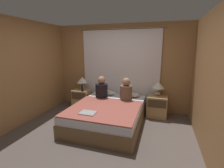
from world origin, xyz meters
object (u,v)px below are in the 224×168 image
at_px(person_right_in_bed, 126,91).
at_px(beer_bottle_on_left_stand, 82,88).
at_px(lamp_right, 158,86).
at_px(pillow_right, 129,94).
at_px(person_left_in_bed, 102,89).
at_px(bed, 108,114).
at_px(nightstand_left, 82,99).
at_px(nightstand_right, 157,106).
at_px(pillow_left, 106,92).
at_px(laptop_on_bed, 88,113).
at_px(lamp_left, 82,81).

relative_size(person_right_in_bed, beer_bottle_on_left_stand, 2.56).
height_order(lamp_right, pillow_right, lamp_right).
bearing_deg(person_left_in_bed, pillow_right, 27.75).
xyz_separation_m(bed, person_right_in_bed, (0.34, 0.46, 0.50)).
distance_m(lamp_right, person_left_in_bed, 1.52).
bearing_deg(bed, nightstand_left, 145.61).
bearing_deg(nightstand_right, nightstand_left, 180.00).
relative_size(nightstand_right, beer_bottle_on_left_stand, 2.43).
bearing_deg(pillow_left, pillow_right, 0.00).
relative_size(nightstand_right, pillow_right, 0.97).
height_order(lamp_right, person_right_in_bed, person_right_in_bed).
height_order(nightstand_left, laptop_on_bed, nightstand_left).
bearing_deg(pillow_left, laptop_on_bed, -84.62).
xyz_separation_m(pillow_left, laptop_on_bed, (0.14, -1.51, -0.02)).
height_order(lamp_left, lamp_right, same).
bearing_deg(laptop_on_bed, pillow_left, 95.38).
bearing_deg(person_right_in_bed, beer_bottle_on_left_stand, 172.41).
relative_size(pillow_right, beer_bottle_on_left_stand, 2.51).
bearing_deg(pillow_left, nightstand_left, -175.29).
relative_size(bed, pillow_right, 3.54).
bearing_deg(bed, person_right_in_bed, 54.02).
bearing_deg(nightstand_left, bed, -34.39).
relative_size(bed, person_left_in_bed, 3.45).
bearing_deg(pillow_left, lamp_right, 0.39).
distance_m(bed, person_left_in_bed, 0.76).
xyz_separation_m(lamp_right, beer_bottle_on_left_stand, (-2.15, -0.20, -0.17)).
height_order(pillow_right, person_right_in_bed, person_right_in_bed).
bearing_deg(lamp_left, nightstand_left, -90.00).
relative_size(pillow_left, person_right_in_bed, 0.98).
bearing_deg(pillow_left, bed, -66.93).
bearing_deg(laptop_on_bed, nightstand_left, 122.21).
distance_m(lamp_right, person_right_in_bed, 0.88).
bearing_deg(lamp_right, pillow_left, -179.61).
xyz_separation_m(bed, nightstand_left, (-1.12, 0.77, 0.05)).
height_order(nightstand_left, lamp_left, lamp_left).
bearing_deg(lamp_left, bed, -36.86).
distance_m(lamp_left, person_right_in_bed, 1.51).
bearing_deg(lamp_left, person_left_in_bed, -25.98).
height_order(lamp_right, laptop_on_bed, lamp_right).
xyz_separation_m(nightstand_right, beer_bottle_on_left_stand, (-2.15, -0.12, 0.38)).
height_order(nightstand_right, laptop_on_bed, nightstand_right).
xyz_separation_m(lamp_left, beer_bottle_on_left_stand, (0.09, -0.20, -0.17)).
relative_size(bed, lamp_left, 5.44).
xyz_separation_m(pillow_left, person_left_in_bed, (0.01, -0.37, 0.19)).
bearing_deg(beer_bottle_on_left_stand, pillow_left, 15.46).
relative_size(lamp_left, person_right_in_bed, 0.64).
height_order(bed, nightstand_right, nightstand_right).
relative_size(bed, nightstand_right, 3.65).
bearing_deg(person_right_in_bed, pillow_left, 151.91).
height_order(lamp_right, person_left_in_bed, person_left_in_bed).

